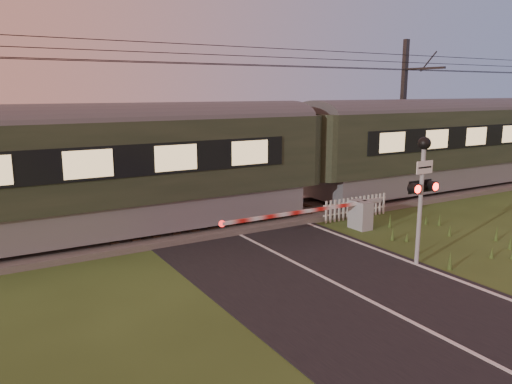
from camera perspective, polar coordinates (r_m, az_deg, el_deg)
ground at (r=12.54m, az=9.02°, el=-10.33°), size 160.00×160.00×0.00m
road at (r=12.38m, az=9.78°, el=-10.59°), size 6.00×140.00×0.03m
track_bed at (r=17.74m, az=-4.44°, el=-3.44°), size 140.00×3.40×0.39m
overhead_wires at (r=17.17m, az=-4.75°, el=15.12°), size 120.00×0.62×0.62m
train at (r=19.19m, az=5.41°, el=4.34°), size 42.30×2.92×3.94m
boom_gate at (r=17.13m, az=11.10°, el=-2.50°), size 6.25×0.75×1.00m
crossing_signal at (r=13.77m, az=18.46°, el=1.51°), size 0.88×0.36×3.47m
picket_fence at (r=18.73m, az=11.36°, el=-1.74°), size 2.98×0.07×0.81m
catenary_mast at (r=25.83m, az=16.53°, el=8.90°), size 0.22×2.46×7.05m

